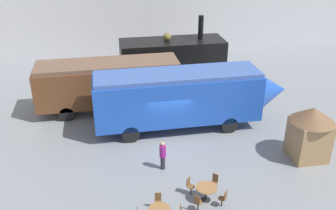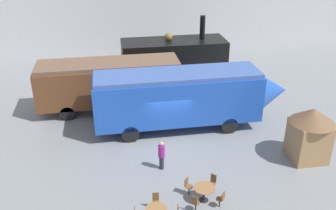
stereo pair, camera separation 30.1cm
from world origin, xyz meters
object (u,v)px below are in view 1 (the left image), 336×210
(passenger_coach_wooden, at_px, (109,82))
(streamlined_locomotive, at_px, (191,95))
(ticket_kiosk, at_px, (310,130))
(cafe_table_mid, at_px, (206,190))
(visitor_person, at_px, (163,154))
(steam_locomotive, at_px, (172,55))

(passenger_coach_wooden, distance_m, streamlined_locomotive, 5.90)
(streamlined_locomotive, xyz_separation_m, ticket_kiosk, (5.40, -4.52, -0.46))
(passenger_coach_wooden, xyz_separation_m, streamlined_locomotive, (4.80, -3.42, 0.16))
(streamlined_locomotive, distance_m, cafe_table_mid, 7.17)
(streamlined_locomotive, relative_size, visitor_person, 7.40)
(streamlined_locomotive, height_order, visitor_person, streamlined_locomotive)
(streamlined_locomotive, xyz_separation_m, visitor_person, (-2.46, -4.16, -1.25))
(ticket_kiosk, bearing_deg, cafe_table_mid, -159.01)
(passenger_coach_wooden, height_order, visitor_person, passenger_coach_wooden)
(cafe_table_mid, relative_size, ticket_kiosk, 0.33)
(passenger_coach_wooden, height_order, streamlined_locomotive, streamlined_locomotive)
(streamlined_locomotive, height_order, cafe_table_mid, streamlined_locomotive)
(steam_locomotive, distance_m, visitor_person, 12.41)
(steam_locomotive, xyz_separation_m, cafe_table_mid, (-1.34, -14.80, -1.44))
(streamlined_locomotive, bearing_deg, ticket_kiosk, -39.93)
(steam_locomotive, height_order, cafe_table_mid, steam_locomotive)
(steam_locomotive, bearing_deg, ticket_kiosk, -68.07)
(passenger_coach_wooden, bearing_deg, streamlined_locomotive, -35.51)
(passenger_coach_wooden, relative_size, ticket_kiosk, 3.15)
(streamlined_locomotive, relative_size, cafe_table_mid, 12.17)
(cafe_table_mid, relative_size, visitor_person, 0.61)
(passenger_coach_wooden, relative_size, visitor_person, 5.84)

